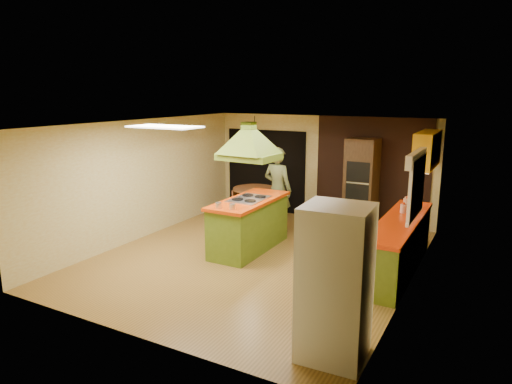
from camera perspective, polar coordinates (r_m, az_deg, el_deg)
The scene contains 21 objects.
ground at distance 8.69m, azimuth 0.17°, elevation -8.15°, with size 6.50×6.50×0.00m, color olive.
room_walls at distance 8.33m, azimuth 0.18°, elevation -0.07°, with size 5.50×6.50×6.50m.
ceiling_plane at distance 8.15m, azimuth 0.18°, elevation 8.53°, with size 6.50×6.50×0.00m, color silver.
brick_panel at distance 10.86m, azimuth 14.24°, elevation 2.48°, with size 2.64×0.03×2.50m, color #381E14.
nook_opening at distance 11.86m, azimuth 1.23°, elevation 2.69°, with size 2.20×0.03×2.10m, color black.
right_counter at distance 8.30m, azimuth 17.39°, elevation -6.36°, with size 0.62×3.05×0.92m.
upper_cabinets at distance 9.51m, azimuth 20.62°, elevation 4.97°, with size 0.34×1.40×0.70m, color yellow.
window_right at distance 7.75m, azimuth 19.50°, elevation 2.19°, with size 0.12×1.35×1.06m.
fluor_panel at distance 7.78m, azimuth -11.34°, elevation 8.00°, with size 1.20×0.60×0.03m, color white.
kitchen_island at distance 8.97m, azimuth -0.87°, elevation -4.03°, with size 0.83×2.05×1.03m.
range_hood at distance 8.64m, azimuth -0.91°, elevation 7.08°, with size 1.11×0.83×0.80m.
man at distance 10.06m, azimuth 2.72°, elevation 0.29°, with size 0.69×0.45×1.88m, color #4A512B.
refrigerator at distance 5.38m, azimuth 9.85°, elevation -11.18°, with size 0.75×0.71×1.83m, color white.
wall_oven at distance 10.67m, azimuth 13.01°, elevation 1.11°, with size 0.71×0.64×2.04m.
dining_table at distance 11.07m, azimuth -0.17°, elevation -0.66°, with size 1.04×1.04×0.78m.
chair_left at distance 11.37m, azimuth -3.51°, elevation -1.33°, with size 0.39×0.39×0.71m, color brown, non-canonical shape.
chair_near at distance 10.44m, azimuth -0.69°, elevation -2.39°, with size 0.42×0.42×0.77m, color brown, non-canonical shape.
pendant_lamp at distance 10.84m, azimuth -0.18°, elevation 6.31°, with size 0.31×0.31×0.20m, color #FF9E3F.
canister_large at distance 8.92m, azimuth 18.34°, elevation -1.41°, with size 0.13×0.13×0.20m, color beige.
canister_medium at distance 9.04m, azimuth 18.49°, elevation -1.23°, with size 0.14×0.14×0.20m, color #F3E1C3.
canister_small at distance 8.63m, azimuth 17.95°, elevation -1.98°, with size 0.11×0.11×0.15m, color #F3DEC3.
Camera 1 is at (3.87, -7.15, 3.05)m, focal length 32.00 mm.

